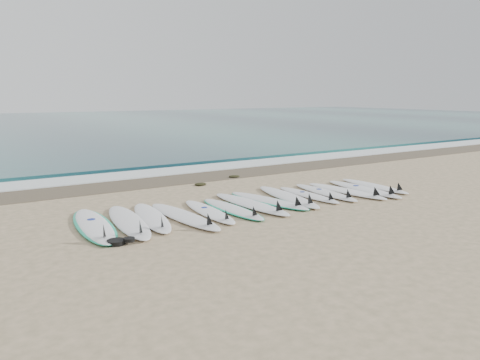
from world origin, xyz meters
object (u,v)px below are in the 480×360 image
surfboard_7 (269,201)px  leash_coil (119,242)px  surfboard_0 (94,225)px  surfboard_13 (375,186)px

surfboard_7 → leash_coil: surfboard_7 is taller
surfboard_7 → surfboard_0: bearing=169.2°
surfboard_13 → leash_coil: 7.71m
surfboard_0 → leash_coil: 1.25m
surfboard_0 → surfboard_13: size_ratio=1.16×
surfboard_0 → leash_coil: surfboard_0 is taller
surfboard_13 → surfboard_0: bearing=-178.8°
surfboard_7 → leash_coil: 4.25m
surfboard_0 → surfboard_7: surfboard_0 is taller
surfboard_0 → leash_coil: bearing=-80.7°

